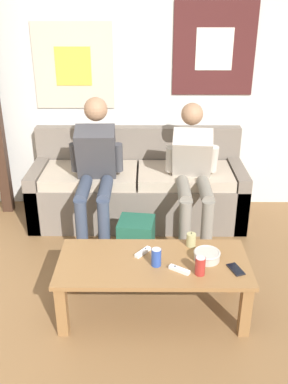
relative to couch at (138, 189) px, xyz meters
name	(u,v)px	position (x,y,z in m)	size (l,w,h in m)	color
wall_back	(111,82)	(-0.26, 0.37, 0.98)	(10.00, 0.07, 2.55)	silver
couch	(138,189)	(0.00, 0.00, 0.00)	(2.03, 0.73, 0.85)	#70665B
coffee_table	(153,270)	(0.13, -1.40, 0.04)	(1.29, 0.58, 0.41)	olive
person_seated_adult	(95,167)	(-0.36, -0.37, 0.38)	(0.47, 0.90, 1.24)	#384256
person_seated_teen	(193,169)	(0.49, -0.35, 0.35)	(0.47, 0.99, 1.17)	gray
backpack	(136,241)	(0.00, -0.77, -0.13)	(0.32, 0.33, 0.37)	#1E5642
ceramic_bowl	(207,255)	(0.49, -1.38, 0.14)	(0.18, 0.18, 0.07)	#B7B2A8
pillar_candle	(191,240)	(0.40, -1.20, 0.15)	(0.07, 0.07, 0.11)	tan
drink_can_blue	(156,257)	(0.15, -1.45, 0.17)	(0.07, 0.07, 0.12)	#28479E
drink_can_red	(200,266)	(0.43, -1.54, 0.17)	(0.07, 0.07, 0.12)	maroon
game_controller_near_left	(179,270)	(0.30, -1.51, 0.12)	(0.14, 0.11, 0.03)	white
game_controller_near_right	(143,252)	(0.06, -1.31, 0.12)	(0.11, 0.14, 0.03)	white
cell_phone	(236,269)	(0.67, -1.50, 0.11)	(0.11, 0.15, 0.01)	black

